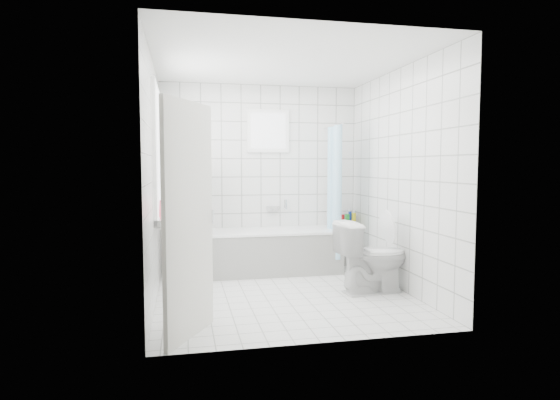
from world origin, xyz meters
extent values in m
plane|color=white|center=(0.00, 0.00, 0.00)|extent=(3.00, 3.00, 0.00)
plane|color=white|center=(0.00, 0.00, 2.60)|extent=(3.00, 3.00, 0.00)
cube|color=white|center=(0.00, 1.50, 1.30)|extent=(2.80, 0.02, 2.60)
cube|color=white|center=(0.00, -1.50, 1.30)|extent=(2.80, 0.02, 2.60)
cube|color=white|center=(-1.40, 0.00, 1.30)|extent=(0.02, 3.00, 2.60)
cube|color=white|center=(1.40, 0.00, 1.30)|extent=(0.02, 3.00, 2.60)
cube|color=white|center=(-1.35, 0.30, 1.60)|extent=(0.01, 0.90, 1.40)
cube|color=white|center=(0.10, 1.46, 1.95)|extent=(0.50, 0.01, 0.50)
cube|color=white|center=(-1.31, 0.30, 0.86)|extent=(0.18, 1.02, 0.08)
cube|color=silver|center=(-1.05, -1.13, 1.00)|extent=(0.43, 0.72, 2.00)
cube|color=white|center=(0.07, 1.12, 0.28)|extent=(1.87, 0.75, 0.55)
cube|color=white|center=(0.07, 1.12, 0.57)|extent=(1.89, 0.77, 0.03)
cube|color=white|center=(-0.94, 1.07, 0.75)|extent=(0.15, 0.85, 1.50)
cube|color=white|center=(1.27, 1.38, 0.28)|extent=(0.40, 0.24, 0.55)
imported|color=white|center=(1.03, -0.13, 0.42)|extent=(0.87, 0.56, 0.83)
cylinder|color=silver|center=(0.95, 1.10, 2.00)|extent=(0.02, 0.80, 0.02)
cube|color=silver|center=(0.17, 1.46, 0.85)|extent=(0.18, 0.06, 0.06)
imported|color=#C1609F|center=(-1.30, 0.60, 0.99)|extent=(0.12, 0.12, 0.19)
imported|color=#37B2F8|center=(-1.30, 0.12, 0.99)|extent=(0.11, 0.11, 0.17)
imported|color=white|center=(-1.30, 0.40, 1.05)|extent=(0.16, 0.15, 0.31)
imported|color=silver|center=(-1.30, 0.29, 0.99)|extent=(0.19, 0.19, 0.18)
imported|color=#E35870|center=(-1.30, -0.06, 1.04)|extent=(0.13, 0.13, 0.28)
cylinder|color=yellow|center=(1.34, 1.30, 0.66)|extent=(0.06, 0.06, 0.22)
cylinder|color=#1638B4|center=(1.30, 1.39, 0.67)|extent=(0.06, 0.06, 0.24)
cylinder|color=red|center=(1.19, 1.39, 0.65)|extent=(0.06, 0.06, 0.20)
cylinder|color=green|center=(1.23, 1.29, 0.65)|extent=(0.06, 0.06, 0.21)
camera|label=1|loc=(-1.10, -5.11, 1.47)|focal=30.00mm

